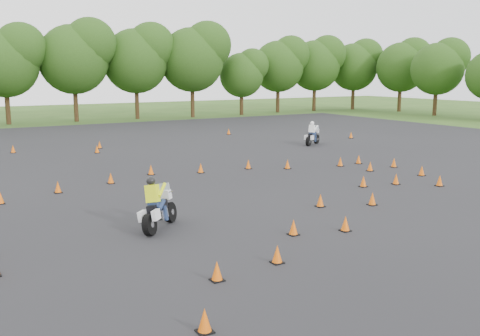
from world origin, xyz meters
name	(u,v)px	position (x,y,z in m)	size (l,w,h in m)	color
ground	(303,223)	(0.00, 0.00, 0.00)	(140.00, 140.00, 0.00)	#2D5119
asphalt_pad	(216,189)	(0.00, 6.00, 0.01)	(62.00, 62.00, 0.00)	black
treeline	(86,74)	(2.41, 34.89, 4.66)	(87.19, 32.40, 10.65)	#224212
traffic_cones	(220,186)	(-0.06, 5.54, 0.23)	(36.47, 33.12, 0.45)	#E25B09
rider_yellow	(161,202)	(-4.16, 1.75, 0.84)	(2.17, 0.67, 1.68)	#D4E714
rider_white	(313,133)	(12.10, 14.89, 0.80)	(2.07, 0.64, 1.60)	white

